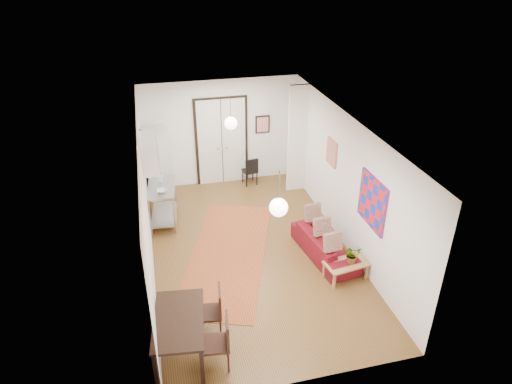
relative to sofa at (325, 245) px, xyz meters
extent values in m
plane|color=brown|center=(-1.51, 0.53, -0.27)|extent=(7.00, 7.00, 0.00)
cube|color=white|center=(-1.51, 0.53, 2.63)|extent=(4.20, 7.00, 0.02)
cube|color=white|center=(-1.51, 4.03, 1.18)|extent=(4.20, 0.02, 2.90)
cube|color=white|center=(-1.51, -2.97, 1.18)|extent=(4.20, 0.02, 2.90)
cube|color=white|center=(-3.61, 0.53, 1.18)|extent=(0.02, 7.00, 2.90)
cube|color=white|center=(0.59, 0.53, 1.18)|extent=(0.02, 7.00, 2.90)
cube|color=white|center=(-1.51, 3.98, 0.93)|extent=(1.44, 0.06, 2.50)
cube|color=white|center=(0.34, 3.08, 1.18)|extent=(0.50, 0.10, 2.90)
cube|color=white|center=(-3.43, 2.03, 1.63)|extent=(0.35, 1.00, 0.70)
cube|color=red|center=(0.56, -0.72, 1.38)|extent=(0.05, 1.00, 1.00)
cube|color=beige|center=(0.56, 1.33, 1.53)|extent=(0.05, 0.50, 0.60)
cube|color=red|center=(-0.36, 4.00, 1.33)|extent=(0.40, 0.03, 0.50)
cube|color=#975D3F|center=(-3.58, 2.53, 1.68)|extent=(0.03, 0.44, 0.54)
sphere|color=white|center=(-1.51, 2.53, 1.98)|extent=(0.30, 0.30, 0.30)
cylinder|color=black|center=(-1.51, 2.53, 2.38)|extent=(0.01, 0.01, 0.50)
sphere|color=white|center=(-1.51, -1.47, 1.98)|extent=(0.30, 0.30, 0.30)
cylinder|color=black|center=(-1.51, -1.47, 2.38)|extent=(0.01, 0.01, 0.50)
cube|color=#AF5D2B|center=(-2.01, 0.53, -0.27)|extent=(2.85, 4.43, 0.01)
imported|color=maroon|center=(0.00, 0.00, 0.00)|extent=(0.98, 1.95, 0.55)
cube|color=tan|center=(0.12, -0.82, 0.08)|extent=(0.91, 0.60, 0.04)
cube|color=tan|center=(-0.25, -1.01, -0.10)|extent=(0.05, 0.05, 0.34)
cube|color=tan|center=(0.50, -1.01, -0.10)|extent=(0.05, 0.05, 0.34)
cube|color=tan|center=(-0.25, -0.63, -0.10)|extent=(0.05, 0.05, 0.34)
cube|color=tan|center=(0.50, -0.63, -0.10)|extent=(0.05, 0.05, 0.34)
imported|color=#2C632F|center=(0.22, -0.82, 0.29)|extent=(0.34, 0.37, 0.37)
cube|color=#A7A9AB|center=(-3.26, 2.23, 0.67)|extent=(0.75, 1.31, 0.04)
cube|color=#A7A9AB|center=(-3.26, 2.23, -0.08)|extent=(0.71, 1.27, 0.03)
cylinder|color=#A7A9AB|center=(-3.53, 1.64, 0.20)|extent=(0.04, 0.04, 0.94)
cylinder|color=#A7A9AB|center=(-2.99, 1.64, 0.20)|extent=(0.04, 0.04, 0.94)
cylinder|color=#A7A9AB|center=(-3.53, 2.82, 0.20)|extent=(0.04, 0.04, 0.94)
cylinder|color=#A7A9AB|center=(-2.99, 2.82, 0.20)|extent=(0.04, 0.04, 0.94)
imported|color=beige|center=(-3.26, 1.93, 0.72)|extent=(0.25, 0.25, 0.06)
imported|color=#549AB6|center=(-3.26, 2.48, 0.79)|extent=(0.10, 0.10, 0.20)
cube|color=silver|center=(-3.26, 3.59, 0.64)|extent=(0.72, 0.72, 1.83)
cube|color=black|center=(-3.26, -1.98, 0.46)|extent=(0.95, 1.45, 0.05)
cube|color=black|center=(-3.60, -2.62, 0.08)|extent=(0.07, 0.07, 0.70)
cube|color=black|center=(-2.92, -2.62, 0.08)|extent=(0.07, 0.07, 0.70)
cube|color=black|center=(-3.60, -1.35, 0.08)|extent=(0.07, 0.07, 0.70)
cube|color=black|center=(-2.92, -1.35, 0.08)|extent=(0.07, 0.07, 0.70)
cube|color=#3A1C12|center=(-2.75, -1.63, 0.18)|extent=(0.50, 0.48, 0.04)
cube|color=#3A1C12|center=(-2.75, -1.43, 0.43)|extent=(0.09, 0.43, 0.47)
cylinder|color=#3A1C12|center=(-2.94, -1.83, -0.05)|extent=(0.03, 0.03, 0.45)
cylinder|color=#3A1C12|center=(-2.57, -1.83, -0.05)|extent=(0.03, 0.03, 0.45)
cylinder|color=#3A1C12|center=(-2.94, -1.44, -0.05)|extent=(0.03, 0.03, 0.45)
cylinder|color=#3A1C12|center=(-2.57, -1.44, -0.05)|extent=(0.03, 0.03, 0.45)
cube|color=#3A1C12|center=(-2.75, -2.33, 0.18)|extent=(0.50, 0.48, 0.04)
cube|color=#3A1C12|center=(-2.75, -2.13, 0.43)|extent=(0.09, 0.43, 0.47)
cylinder|color=#3A1C12|center=(-2.94, -2.53, -0.05)|extent=(0.03, 0.03, 0.45)
cylinder|color=#3A1C12|center=(-2.57, -2.53, -0.05)|extent=(0.03, 0.03, 0.45)
cylinder|color=#3A1C12|center=(-2.94, -2.14, -0.05)|extent=(0.03, 0.03, 0.45)
cylinder|color=#3A1C12|center=(-2.57, -2.14, -0.05)|extent=(0.03, 0.03, 0.45)
cube|color=black|center=(-0.80, 3.68, 0.12)|extent=(0.42, 0.42, 0.04)
cube|color=black|center=(-0.80, 3.84, 0.34)|extent=(0.37, 0.09, 0.39)
cylinder|color=black|center=(-0.96, 3.53, -0.08)|extent=(0.03, 0.03, 0.39)
cylinder|color=black|center=(-0.65, 3.53, -0.08)|extent=(0.03, 0.03, 0.39)
cylinder|color=black|center=(-0.96, 3.83, -0.08)|extent=(0.03, 0.03, 0.39)
cylinder|color=black|center=(-0.65, 3.83, -0.08)|extent=(0.03, 0.03, 0.39)
camera|label=1|loc=(-3.34, -7.45, 5.65)|focal=32.00mm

